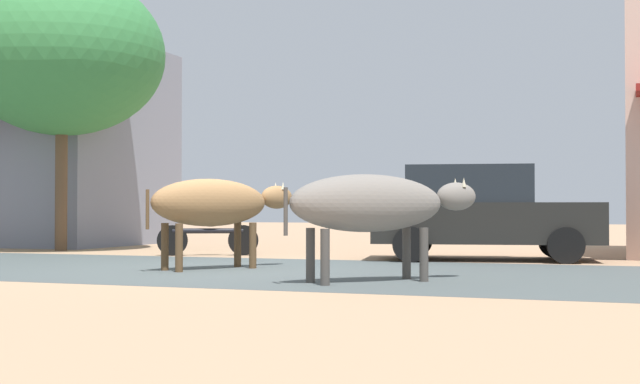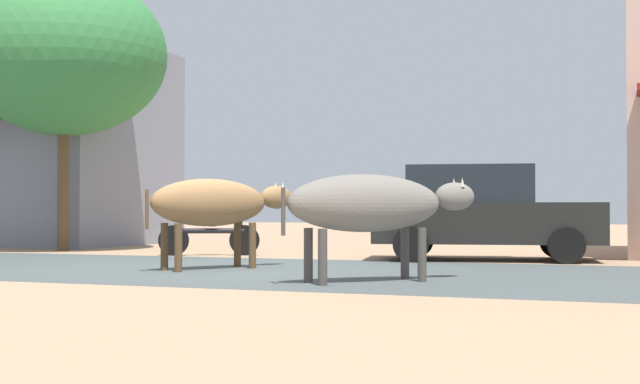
# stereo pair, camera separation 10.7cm
# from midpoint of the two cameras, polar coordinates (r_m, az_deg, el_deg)

# --- Properties ---
(ground) EXTENTS (80.00, 80.00, 0.00)m
(ground) POSITION_cam_midpoint_polar(r_m,az_deg,el_deg) (13.03, -6.89, -5.03)
(ground) COLOR tan
(asphalt_road) EXTENTS (72.00, 5.61, 0.00)m
(asphalt_road) POSITION_cam_midpoint_polar(r_m,az_deg,el_deg) (13.03, -6.89, -5.02)
(asphalt_road) COLOR #47504F
(asphalt_road) RESTS_ON ground
(storefront_left_cafe) EXTENTS (6.97, 5.54, 4.95)m
(storefront_left_cafe) POSITION_cam_midpoint_polar(r_m,az_deg,el_deg) (23.67, -18.91, 2.81)
(storefront_left_cafe) COLOR gray
(storefront_left_cafe) RESTS_ON ground
(roadside_tree) EXTENTS (4.36, 4.36, 5.95)m
(roadside_tree) POSITION_cam_midpoint_polar(r_m,az_deg,el_deg) (19.62, -16.23, 8.63)
(roadside_tree) COLOR brown
(roadside_tree) RESTS_ON ground
(parked_hatchback_car) EXTENTS (4.11, 2.39, 1.64)m
(parked_hatchback_car) POSITION_cam_midpoint_polar(r_m,az_deg,el_deg) (15.43, 10.71, -1.28)
(parked_hatchback_car) COLOR black
(parked_hatchback_car) RESTS_ON ground
(parked_motorcycle) EXTENTS (1.78, 0.88, 1.04)m
(parked_motorcycle) POSITION_cam_midpoint_polar(r_m,az_deg,el_deg) (16.78, -6.98, -2.57)
(parked_motorcycle) COLOR black
(parked_motorcycle) RESTS_ON ground
(cow_near_brown) EXTENTS (1.67, 2.31, 1.34)m
(cow_near_brown) POSITION_cam_midpoint_polar(r_m,az_deg,el_deg) (12.98, -6.73, -0.77)
(cow_near_brown) COLOR olive
(cow_near_brown) RESTS_ON ground
(cow_far_dark) EXTENTS (2.17, 2.11, 1.32)m
(cow_far_dark) POSITION_cam_midpoint_polar(r_m,az_deg,el_deg) (10.67, 3.63, -0.82)
(cow_far_dark) COLOR slate
(cow_far_dark) RESTS_ON ground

